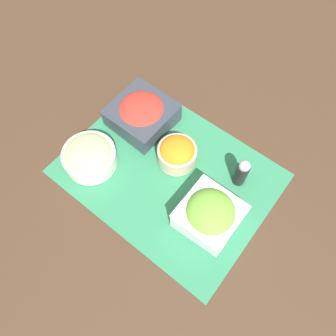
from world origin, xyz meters
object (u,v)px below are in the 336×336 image
at_px(carrot_bowl, 177,153).
at_px(tomato_bowl, 142,114).
at_px(lettuce_bowl, 210,214).
at_px(cucumber_bowl, 89,156).
at_px(pepper_shaker, 242,172).

relative_size(carrot_bowl, tomato_bowl, 0.63).
xyz_separation_m(lettuce_bowl, carrot_bowl, (-0.18, 0.09, -0.01)).
distance_m(carrot_bowl, tomato_bowl, 0.17).
xyz_separation_m(lettuce_bowl, cucumber_bowl, (-0.37, -0.07, -0.01)).
bearing_deg(tomato_bowl, cucumber_bowl, -96.45).
bearing_deg(carrot_bowl, tomato_bowl, 165.93).
bearing_deg(cucumber_bowl, lettuce_bowl, 10.22).
xyz_separation_m(tomato_bowl, pepper_shaker, (0.34, 0.01, 0.01)).
height_order(lettuce_bowl, tomato_bowl, lettuce_bowl).
xyz_separation_m(lettuce_bowl, tomato_bowl, (-0.34, 0.14, -0.00)).
bearing_deg(lettuce_bowl, pepper_shaker, 89.72).
bearing_deg(pepper_shaker, lettuce_bowl, -90.28).
xyz_separation_m(carrot_bowl, pepper_shaker, (0.18, 0.05, 0.01)).
relative_size(lettuce_bowl, tomato_bowl, 0.84).
distance_m(lettuce_bowl, cucumber_bowl, 0.37).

